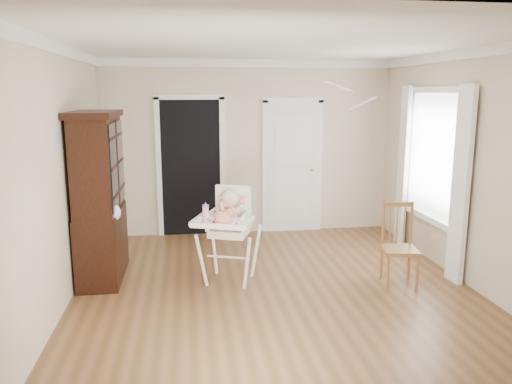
{
  "coord_description": "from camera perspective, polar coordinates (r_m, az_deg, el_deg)",
  "views": [
    {
      "loc": [
        -0.96,
        -5.23,
        2.21
      ],
      "look_at": [
        -0.19,
        0.29,
        1.09
      ],
      "focal_mm": 35.0,
      "sensor_mm": 36.0,
      "label": 1
    }
  ],
  "objects": [
    {
      "name": "china_cabinet",
      "position": [
        6.16,
        -17.4,
        -0.51
      ],
      "size": [
        0.53,
        1.18,
        2.0
      ],
      "color": "black",
      "rests_on": "floor"
    },
    {
      "name": "wall_back",
      "position": [
        7.83,
        -0.88,
        5.03
      ],
      "size": [
        4.5,
        0.0,
        4.5
      ],
      "primitive_type": "plane",
      "rotation": [
        1.57,
        0.0,
        0.0
      ],
      "color": "beige",
      "rests_on": "floor"
    },
    {
      "name": "cake",
      "position": [
        5.52,
        -3.88,
        -2.94
      ],
      "size": [
        0.23,
        0.23,
        0.1
      ],
      "color": "silver",
      "rests_on": "high_chair"
    },
    {
      "name": "high_chair",
      "position": [
        5.83,
        -3.09,
        -3.59
      ],
      "size": [
        0.88,
        0.98,
        1.15
      ],
      "rotation": [
        0.0,
        0.0,
        -0.35
      ],
      "color": "white",
      "rests_on": "floor"
    },
    {
      "name": "wall_left",
      "position": [
        5.45,
        -21.56,
        1.48
      ],
      "size": [
        0.0,
        5.0,
        5.0
      ],
      "primitive_type": "plane",
      "rotation": [
        1.57,
        0.0,
        1.57
      ],
      "color": "beige",
      "rests_on": "floor"
    },
    {
      "name": "ceiling",
      "position": [
        5.34,
        2.53,
        16.61
      ],
      "size": [
        5.0,
        5.0,
        0.0
      ],
      "primitive_type": "plane",
      "rotation": [
        3.14,
        0.0,
        0.0
      ],
      "color": "white",
      "rests_on": "wall_back"
    },
    {
      "name": "crown_molding",
      "position": [
        5.33,
        2.52,
        15.97
      ],
      "size": [
        4.5,
        5.0,
        0.12
      ],
      "primitive_type": null,
      "color": "white",
      "rests_on": "ceiling"
    },
    {
      "name": "closet_door",
      "position": [
        7.97,
        4.17,
        2.76
      ],
      "size": [
        0.96,
        0.09,
        2.13
      ],
      "color": "white",
      "rests_on": "wall_back"
    },
    {
      "name": "wall_right",
      "position": [
        6.19,
        23.38,
        2.43
      ],
      "size": [
        0.0,
        5.0,
        5.0
      ],
      "primitive_type": "plane",
      "rotation": [
        1.57,
        0.0,
        -1.57
      ],
      "color": "beige",
      "rests_on": "floor"
    },
    {
      "name": "window_right",
      "position": [
        6.85,
        19.39,
        2.96
      ],
      "size": [
        0.13,
        1.84,
        2.3
      ],
      "color": "white",
      "rests_on": "wall_right"
    },
    {
      "name": "dining_chair",
      "position": [
        6.06,
        16.05,
        -6.07
      ],
      "size": [
        0.44,
        0.44,
        0.95
      ],
      "rotation": [
        0.0,
        0.0,
        -0.16
      ],
      "color": "brown",
      "rests_on": "floor"
    },
    {
      "name": "floor",
      "position": [
        5.75,
        2.29,
        -11.25
      ],
      "size": [
        5.0,
        5.0,
        0.0
      ],
      "primitive_type": "plane",
      "color": "brown",
      "rests_on": "ground"
    },
    {
      "name": "streamer",
      "position": [
        6.38,
        9.41,
        11.82
      ],
      "size": [
        0.25,
        0.45,
        0.15
      ],
      "primitive_type": null,
      "rotation": [
        0.26,
        0.0,
        0.48
      ],
      "color": "pink",
      "rests_on": "ceiling"
    },
    {
      "name": "doorway",
      "position": [
        7.79,
        -7.45,
        3.12
      ],
      "size": [
        1.06,
        0.05,
        2.22
      ],
      "color": "black",
      "rests_on": "wall_back"
    },
    {
      "name": "baby",
      "position": [
        5.82,
        -3.02,
        -2.11
      ],
      "size": [
        0.3,
        0.3,
        0.47
      ],
      "rotation": [
        0.0,
        0.0,
        -0.35
      ],
      "color": "beige",
      "rests_on": "high_chair"
    },
    {
      "name": "sippy_cup",
      "position": [
        5.75,
        -5.78,
        -2.14
      ],
      "size": [
        0.08,
        0.08,
        0.18
      ],
      "rotation": [
        0.0,
        0.0,
        -0.35
      ],
      "color": "#F394CB",
      "rests_on": "high_chair"
    }
  ]
}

